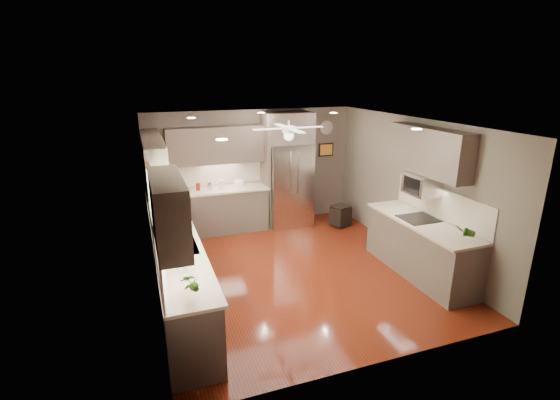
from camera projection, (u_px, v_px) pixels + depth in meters
floor at (294, 270)px, 6.95m from camera, size 5.00×5.00×0.00m
ceiling at (296, 123)px, 6.20m from camera, size 5.00×5.00×0.00m
wall_back at (252, 168)px, 8.82m from camera, size 4.50×0.00×4.50m
wall_front at (381, 267)px, 4.32m from camera, size 4.50×0.00×4.50m
wall_left at (150, 216)px, 5.85m from camera, size 0.00×5.00×5.00m
wall_right at (411, 188)px, 7.29m from camera, size 0.00×5.00×5.00m
canister_a at (198, 186)px, 8.24m from camera, size 0.09×0.09×0.14m
canister_b at (210, 186)px, 8.33m from camera, size 0.13×0.13×0.16m
canister_c at (221, 184)px, 8.37m from camera, size 0.14×0.14×0.19m
soap_bottle at (165, 234)px, 5.76m from camera, size 0.11×0.11×0.20m
potted_plant_left at (189, 283)px, 4.29m from camera, size 0.19×0.15×0.33m
potted_plant_right at (464, 231)px, 5.73m from camera, size 0.21×0.19×0.30m
bowl at (240, 185)px, 8.53m from camera, size 0.26×0.26×0.06m
left_run at (174, 257)px, 6.31m from camera, size 0.65×4.70×1.45m
back_run at (224, 209)px, 8.55m from camera, size 1.85×0.65×1.45m
uppers at (239, 158)px, 6.78m from camera, size 4.50×4.70×0.95m
window at (152, 207)px, 5.32m from camera, size 0.05×1.12×0.92m
sink at (178, 249)px, 5.60m from camera, size 0.50×0.70×0.32m
refrigerator at (288, 172)px, 8.75m from camera, size 1.06×0.75×2.45m
right_run at (420, 246)px, 6.70m from camera, size 0.70×2.20×1.45m
microwave at (422, 184)px, 6.66m from camera, size 0.43×0.55×0.34m
ceiling_fan at (289, 131)px, 6.52m from camera, size 1.18×1.18×0.32m
recessed_lights at (284, 120)px, 6.54m from camera, size 2.84×3.14×0.01m
wall_clock at (327, 128)px, 9.12m from camera, size 0.30×0.03×0.30m
framed_print at (326, 150)px, 9.27m from camera, size 0.36×0.03×0.30m
stool at (340, 216)px, 8.88m from camera, size 0.45×0.45×0.45m
paper_towel at (181, 260)px, 4.86m from camera, size 0.13×0.13×0.33m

